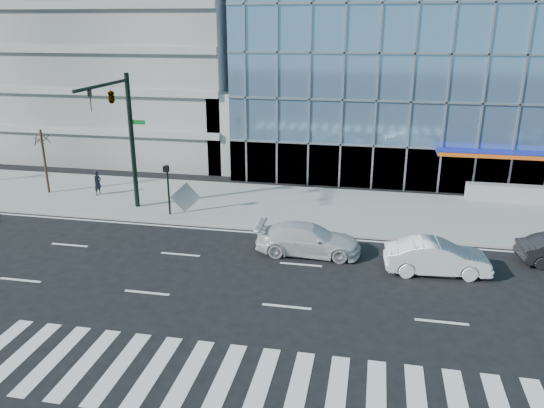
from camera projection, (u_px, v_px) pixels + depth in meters
The scene contains 12 objects.
ground at pixel (301, 265), 25.02m from camera, with size 160.00×160.00×0.00m, color black.
sidewalk at pixel (320, 208), 32.42m from camera, with size 120.00×8.00×0.15m, color gray.
theatre_building at pixel (513, 65), 44.16m from camera, with size 42.00×26.00×15.00m, color #739AC0.
parking_garage at pixel (131, 32), 49.58m from camera, with size 24.00×24.00×20.00m, color gray.
ramp_block at pixel (259, 127), 41.86m from camera, with size 6.00×8.00×6.00m, color gray.
traffic_signal at pixel (118, 112), 29.28m from camera, with size 1.14×5.74×8.00m.
ped_signal_post at pixel (168, 182), 30.47m from camera, with size 0.30×0.33×3.00m.
street_tree_near at pixel (41, 138), 34.05m from camera, with size 1.10×1.10×4.23m.
white_suv at pixel (308, 239), 26.01m from camera, with size 2.08×5.13×1.49m, color silver.
white_sedan at pixel (437, 257), 23.96m from camera, with size 1.62×4.65×1.53m, color silver.
pedestrian at pixel (98, 183), 34.49m from camera, with size 0.59×0.38×1.61m, color black.
tilted_panel at pixel (185, 197), 31.27m from camera, with size 1.30×0.06×1.30m, color #A9A9A9.
Camera 1 is at (3.06, -22.58, 10.80)m, focal length 35.00 mm.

